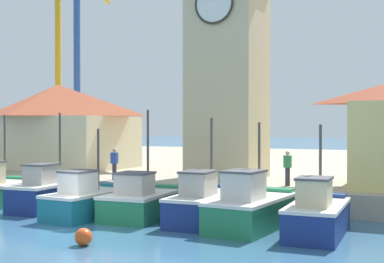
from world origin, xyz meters
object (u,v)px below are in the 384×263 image
object	(u,v)px
fishing_boat_mid_right	(206,204)
dock_worker_near_tower	(288,168)
fishing_boat_center	(142,201)
warehouse_left	(58,125)
port_crane_near	(60,76)
mooring_buoy	(83,237)
fishing_boat_right_outer	(317,215)
clock_tower	(228,47)
port_crane_far	(79,58)
fishing_boat_mid_left	(89,201)
fishing_boat_left_inner	(52,192)
dock_worker_along_quay	(114,164)
fishing_boat_right_inner	(252,208)

from	to	relation	value
fishing_boat_mid_right	dock_worker_near_tower	size ratio (longest dim) A/B	2.96
fishing_boat_center	warehouse_left	size ratio (longest dim) A/B	0.46
fishing_boat_mid_right	port_crane_near	xyz separation A→B (m)	(-23.46, 20.01, 7.63)
mooring_buoy	fishing_boat_right_outer	bearing A→B (deg)	36.19
clock_tower	mooring_buoy	size ratio (longest dim) A/B	26.55
warehouse_left	dock_worker_near_tower	world-z (taller)	warehouse_left
fishing_boat_mid_right	mooring_buoy	bearing A→B (deg)	-108.62
fishing_boat_right_outer	port_crane_far	distance (m)	30.83
port_crane_near	dock_worker_near_tower	size ratio (longest dim) A/B	11.86
fishing_boat_center	port_crane_near	xyz separation A→B (m)	(-20.71, 20.25, 7.67)
fishing_boat_center	port_crane_far	world-z (taller)	port_crane_far
clock_tower	fishing_boat_mid_left	bearing A→B (deg)	-108.82
port_crane_near	mooring_buoy	bearing A→B (deg)	-49.60
fishing_boat_mid_left	port_crane_near	xyz separation A→B (m)	(-18.65, 21.04, 7.66)
warehouse_left	dock_worker_near_tower	xyz separation A→B (m)	(16.58, -4.03, -1.96)
fishing_boat_center	fishing_boat_mid_right	xyz separation A→B (m)	(2.75, 0.24, 0.05)
warehouse_left	port_crane_near	size ratio (longest dim) A/B	0.50
fishing_boat_left_inner	port_crane_near	world-z (taller)	port_crane_near
fishing_boat_mid_left	fishing_boat_mid_right	bearing A→B (deg)	12.09
port_crane_near	port_crane_far	xyz separation A→B (m)	(4.38, -2.97, 1.07)
fishing_boat_left_inner	mooring_buoy	distance (m)	8.05
fishing_boat_mid_right	fishing_boat_right_outer	bearing A→B (deg)	-9.45
port_crane_near	dock_worker_along_quay	xyz separation A→B (m)	(16.73, -16.28, -6.49)
fishing_boat_mid_right	fishing_boat_right_outer	world-z (taller)	fishing_boat_mid_right
fishing_boat_left_inner	fishing_boat_right_inner	size ratio (longest dim) A/B	0.97
clock_tower	dock_worker_near_tower	size ratio (longest dim) A/B	9.17
fishing_boat_center	fishing_boat_right_inner	distance (m)	4.82
fishing_boat_left_inner	warehouse_left	distance (m)	11.65
clock_tower	port_crane_far	distance (m)	19.74
fishing_boat_mid_left	fishing_boat_center	bearing A→B (deg)	20.94
fishing_boat_mid_right	clock_tower	distance (m)	10.49
fishing_boat_mid_left	warehouse_left	bearing A→B (deg)	134.56
fishing_boat_mid_left	fishing_boat_right_outer	size ratio (longest dim) A/B	1.03
fishing_boat_center	mooring_buoy	size ratio (longest dim) A/B	7.96
fishing_boat_mid_left	port_crane_far	xyz separation A→B (m)	(-14.27, 18.07, 8.73)
fishing_boat_mid_right	dock_worker_near_tower	world-z (taller)	fishing_boat_mid_right
fishing_boat_mid_right	mooring_buoy	size ratio (longest dim) A/B	8.56
fishing_boat_right_inner	port_crane_near	distance (m)	33.57
fishing_boat_right_inner	warehouse_left	distance (m)	19.37
fishing_boat_right_outer	fishing_boat_center	bearing A→B (deg)	175.96
port_crane_near	mooring_buoy	xyz separation A→B (m)	(21.63, -25.42, -8.07)
port_crane_far	dock_worker_near_tower	distance (m)	25.44
fishing_boat_mid_left	mooring_buoy	xyz separation A→B (m)	(2.98, -4.38, -0.41)
fishing_boat_right_inner	fishing_boat_left_inner	bearing A→B (deg)	177.08
port_crane_far	dock_worker_along_quay	xyz separation A→B (m)	(12.35, -13.32, -7.56)
fishing_boat_left_inner	dock_worker_along_quay	xyz separation A→B (m)	(0.97, 3.65, 1.11)
fishing_boat_mid_right	port_crane_far	distance (m)	27.02
fishing_boat_center	fishing_boat_right_outer	xyz separation A→B (m)	(7.29, -0.51, 0.04)
fishing_boat_left_inner	fishing_boat_mid_right	size ratio (longest dim) A/B	0.98
port_crane_far	fishing_boat_mid_right	bearing A→B (deg)	-41.77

